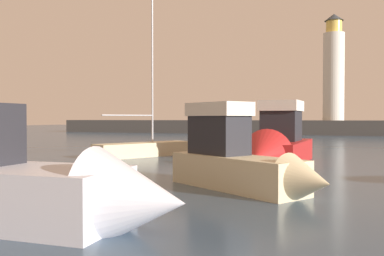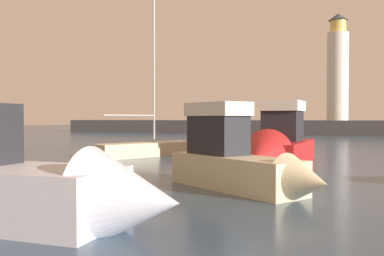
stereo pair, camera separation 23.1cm
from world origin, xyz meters
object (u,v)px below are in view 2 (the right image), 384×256
object	(u,v)px
lighthouse	(338,70)
motorboat_0	(15,184)
motorboat_3	(276,146)
motorboat_1	(241,161)
sailboat_moored	(146,148)

from	to	relation	value
lighthouse	motorboat_0	bearing A→B (deg)	-94.67
lighthouse	motorboat_3	size ratio (longest dim) A/B	1.77
motorboat_0	motorboat_1	distance (m)	7.80
motorboat_3	motorboat_0	bearing A→B (deg)	-103.47
lighthouse	motorboat_0	distance (m)	62.28
lighthouse	motorboat_1	bearing A→B (deg)	-91.06
motorboat_1	motorboat_3	distance (m)	8.68
lighthouse	motorboat_0	world-z (taller)	lighthouse
sailboat_moored	lighthouse	bearing A→B (deg)	76.34
lighthouse	motorboat_1	distance (m)	55.45
lighthouse	motorboat_1	size ratio (longest dim) A/B	2.48
lighthouse	sailboat_moored	distance (m)	46.13
lighthouse	motorboat_3	world-z (taller)	lighthouse
motorboat_1	motorboat_3	size ratio (longest dim) A/B	0.71
lighthouse	motorboat_1	xyz separation A→B (m)	(-1.01, -54.68, -9.14)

